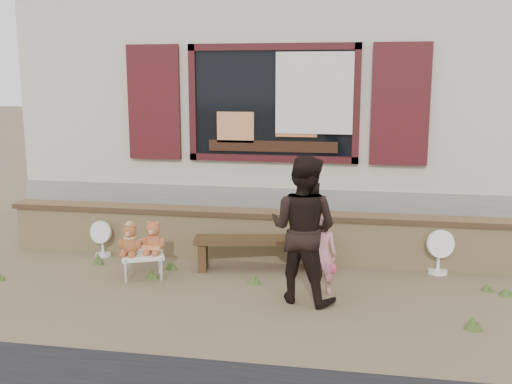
% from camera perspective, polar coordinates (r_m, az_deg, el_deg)
% --- Properties ---
extents(ground, '(80.00, 80.00, 0.00)m').
position_cam_1_polar(ground, '(7.23, -0.86, -8.69)').
color(ground, brown).
rests_on(ground, ground).
extents(shopfront, '(8.04, 5.13, 4.00)m').
position_cam_1_polar(shopfront, '(11.26, 3.60, 8.70)').
color(shopfront, '#B2AA90').
rests_on(shopfront, ground).
extents(brick_wall, '(7.10, 0.36, 0.67)m').
position_cam_1_polar(brick_wall, '(8.07, 0.51, -4.07)').
color(brick_wall, tan).
rests_on(brick_wall, ground).
extents(bench, '(1.68, 0.63, 0.42)m').
position_cam_1_polar(bench, '(7.64, 0.31, -5.19)').
color(bench, '#382613').
rests_on(bench, ground).
extents(folding_chair, '(0.63, 0.60, 0.31)m').
position_cam_1_polar(folding_chair, '(7.47, -10.75, -6.00)').
color(folding_chair, white).
rests_on(folding_chair, ground).
extents(teddy_bear_left, '(0.37, 0.35, 0.40)m').
position_cam_1_polar(teddy_bear_left, '(7.41, -11.90, -4.36)').
color(teddy_bear_left, brown).
rests_on(teddy_bear_left, folding_chair).
extents(teddy_bear_right, '(0.38, 0.36, 0.41)m').
position_cam_1_polar(teddy_bear_right, '(7.42, -9.73, -4.21)').
color(teddy_bear_right, brown).
rests_on(teddy_bear_right, folding_chair).
extents(child, '(0.36, 0.27, 0.91)m').
position_cam_1_polar(child, '(6.84, 6.33, -5.92)').
color(child, pink).
rests_on(child, ground).
extents(adult, '(0.94, 0.83, 1.61)m').
position_cam_1_polar(adult, '(6.50, 4.53, -3.54)').
color(adult, black).
rests_on(adult, ground).
extents(fan_left, '(0.32, 0.21, 0.50)m').
position_cam_1_polar(fan_left, '(8.48, -14.43, -4.30)').
color(fan_left, white).
rests_on(fan_left, ground).
extents(fan_right, '(0.37, 0.24, 0.57)m').
position_cam_1_polar(fan_right, '(7.84, 17.02, -5.43)').
color(fan_right, white).
rests_on(fan_right, ground).
extents(grass_tufts, '(6.07, 1.43, 0.15)m').
position_cam_1_polar(grass_tufts, '(7.12, 1.06, -8.52)').
color(grass_tufts, '#3D5321').
rests_on(grass_tufts, ground).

